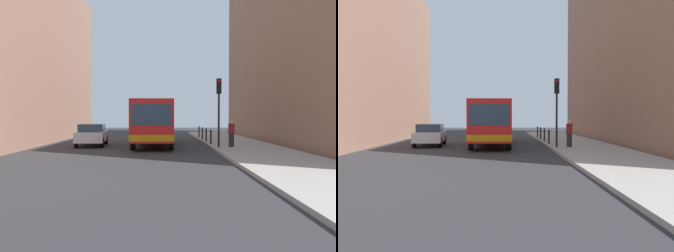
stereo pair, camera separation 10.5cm
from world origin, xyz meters
The scene contains 12 objects.
ground_plane centered at (0.00, 0.00, 0.00)m, with size 80.00×80.00×0.00m, color #2D2D30.
sidewalk centered at (5.40, 0.00, 0.07)m, with size 4.40×40.00×0.15m, color #9E9991.
building_left centered at (-11.50, 4.00, 7.14)m, with size 7.00×32.00×14.28m, color #936B56.
building_right centered at (11.50, 4.00, 8.01)m, with size 7.00×32.00×16.03m, color #936B56.
bus centered at (-0.44, 2.43, 1.73)m, with size 2.58×11.03×3.00m.
car_beside_bus centered at (-4.56, 1.64, 0.78)m, with size 2.08×4.50×1.48m.
traffic_light centered at (3.55, -1.53, 3.01)m, with size 0.28×0.33×4.10m.
bollard_near centered at (3.45, 1.30, 0.62)m, with size 0.11×0.11×0.95m, color black.
bollard_mid centered at (3.45, 3.93, 0.62)m, with size 0.11×0.11×0.95m, color black.
bollard_far centered at (3.45, 6.56, 0.62)m, with size 0.11×0.11×0.95m, color black.
bollard_farthest centered at (3.45, 9.18, 0.62)m, with size 0.11×0.11×0.95m, color black.
pedestrian_near_signal centered at (4.39, -1.08, 0.95)m, with size 0.38×0.38×1.61m.
Camera 1 is at (0.13, -23.89, 2.05)m, focal length 40.31 mm.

